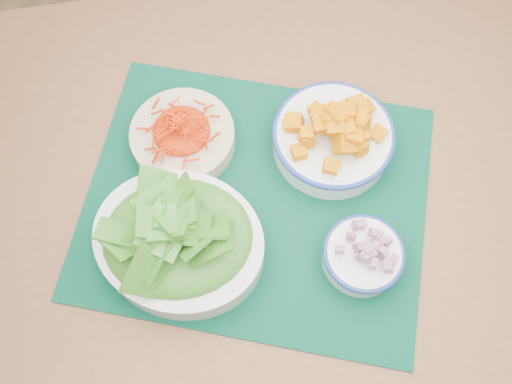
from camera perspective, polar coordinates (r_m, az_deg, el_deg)
ground at (r=1.68m, az=-0.10°, el=-12.74°), size 4.00×4.00×0.00m
table at (r=1.09m, az=4.77°, el=0.87°), size 1.42×1.05×0.75m
placemat at (r=0.97m, az=0.00°, el=-0.75°), size 0.66×0.59×0.00m
carrot_bowl at (r=1.00m, az=-7.40°, el=5.78°), size 0.24×0.24×0.07m
squash_bowl at (r=0.99m, az=7.78°, el=5.73°), size 0.22×0.22×0.10m
lettuce_bowl at (r=0.89m, az=-7.83°, el=-4.50°), size 0.34×0.31×0.13m
onion_bowl at (r=0.92m, az=10.68°, el=-6.17°), size 0.14×0.14×0.06m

